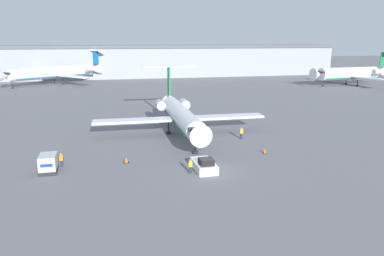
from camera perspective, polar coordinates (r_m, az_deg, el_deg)
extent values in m
plane|color=slate|center=(44.07, 2.74, -6.65)|extent=(600.00, 600.00, 0.00)
cube|color=#8C939E|center=(160.43, -9.62, 9.76)|extent=(180.00, 16.00, 11.98)
cube|color=#4C515B|center=(160.20, -9.71, 12.11)|extent=(180.00, 16.80, 1.20)
cylinder|color=silver|center=(59.61, -1.59, 1.84)|extent=(3.60, 22.23, 2.93)
cone|color=silver|center=(47.90, 1.08, -0.96)|extent=(3.00, 2.43, 2.93)
cube|color=black|center=(48.67, 0.83, -0.11)|extent=(2.51, 0.78, 0.44)
cone|color=silver|center=(71.92, -3.43, 3.78)|extent=(2.73, 3.30, 2.64)
cube|color=#19723F|center=(59.80, -1.58, 0.95)|extent=(3.24, 20.01, 0.20)
cube|color=silver|center=(62.60, 5.18, 1.73)|extent=(12.56, 3.23, 0.36)
cube|color=silver|center=(59.95, -9.03, 1.11)|extent=(12.56, 3.23, 0.36)
cylinder|color=#ADADB7|center=(68.94, -1.18, 3.70)|extent=(1.77, 3.18, 1.67)
cylinder|color=#ADADB7|center=(68.26, -4.84, 3.56)|extent=(1.77, 3.18, 1.67)
cube|color=#19723F|center=(71.99, -3.55, 7.17)|extent=(0.31, 2.21, 5.52)
cube|color=silver|center=(71.76, -3.58, 9.37)|extent=(9.98, 2.10, 0.20)
cylinder|color=black|center=(50.56, 0.51, -2.96)|extent=(0.24, 0.24, 1.78)
cylinder|color=black|center=(50.75, 0.51, -3.71)|extent=(0.80, 0.80, 0.40)
cylinder|color=black|center=(61.45, -3.61, -0.08)|extent=(0.24, 0.24, 1.78)
cylinder|color=black|center=(61.61, -3.60, -0.70)|extent=(0.80, 0.80, 0.40)
cylinder|color=black|center=(62.10, -0.13, 0.09)|extent=(0.24, 0.24, 1.78)
cylinder|color=black|center=(62.26, -0.13, -0.53)|extent=(0.80, 0.80, 0.40)
cube|color=silver|center=(44.47, 1.81, -5.78)|extent=(2.26, 4.67, 0.99)
cube|color=black|center=(43.27, 2.18, -5.15)|extent=(1.58, 1.68, 0.70)
cube|color=black|center=(46.57, 1.07, -5.08)|extent=(2.03, 0.30, 0.59)
cube|color=#232326|center=(46.84, -20.98, -6.03)|extent=(1.87, 2.85, 0.45)
cube|color=#B7BCC6|center=(46.52, -21.09, -4.81)|extent=(1.87, 2.85, 1.65)
cube|color=navy|center=(45.15, -21.30, -5.36)|extent=(1.31, 0.04, 0.36)
cube|color=#232838|center=(43.34, -0.26, -6.41)|extent=(0.32, 0.20, 0.80)
cube|color=yellow|center=(43.11, -0.26, -5.52)|extent=(0.40, 0.24, 0.63)
sphere|color=tan|center=(42.97, -0.26, -4.97)|extent=(0.23, 0.23, 0.23)
cube|color=#232838|center=(58.81, 7.52, -1.23)|extent=(0.32, 0.20, 0.86)
cube|color=yellow|center=(58.63, 7.55, -0.50)|extent=(0.40, 0.24, 0.68)
sphere|color=tan|center=(58.52, 7.56, -0.05)|extent=(0.25, 0.25, 0.25)
cube|color=#232838|center=(48.15, -19.27, -5.15)|extent=(0.32, 0.20, 0.82)
cube|color=orange|center=(47.93, -19.33, -4.32)|extent=(0.40, 0.24, 0.65)
sphere|color=tan|center=(47.81, -19.37, -3.81)|extent=(0.24, 0.24, 0.24)
cube|color=black|center=(47.86, -10.00, -5.19)|extent=(0.70, 0.70, 0.04)
cone|color=orange|center=(47.76, -10.02, -4.81)|extent=(0.50, 0.50, 0.63)
cube|color=black|center=(51.82, 11.03, -3.81)|extent=(0.53, 0.53, 0.04)
cone|color=orange|center=(51.72, 11.05, -3.43)|extent=(0.38, 0.38, 0.67)
cylinder|color=white|center=(139.96, 22.74, 7.68)|extent=(22.80, 6.42, 4.18)
cone|color=white|center=(131.67, 18.52, 7.74)|extent=(3.75, 4.49, 4.18)
cube|color=black|center=(132.44, 19.00, 8.05)|extent=(1.05, 3.60, 0.44)
cone|color=white|center=(149.36, 26.64, 7.59)|extent=(4.95, 4.20, 3.76)
cube|color=#19723F|center=(140.07, 22.69, 7.13)|extent=(20.52, 5.78, 0.20)
cube|color=white|center=(134.33, 25.62, 6.82)|extent=(4.57, 14.03, 0.36)
cube|color=white|center=(147.52, 20.70, 7.71)|extent=(4.57, 14.03, 0.36)
cylinder|color=#ADADB7|center=(144.31, 26.36, 7.68)|extent=(3.19, 2.29, 2.00)
cylinder|color=#ADADB7|center=(148.54, 24.72, 7.96)|extent=(3.19, 2.29, 2.00)
cube|color=#19723F|center=(149.76, 27.07, 9.33)|extent=(2.21, 0.46, 5.00)
cube|color=white|center=(149.68, 27.17, 10.28)|extent=(2.70, 9.14, 0.20)
cylinder|color=black|center=(133.61, 19.33, 6.42)|extent=(0.24, 0.24, 1.98)
cylinder|color=black|center=(133.70, 19.31, 6.08)|extent=(0.80, 0.80, 0.40)
cylinder|color=black|center=(143.39, 22.42, 6.58)|extent=(0.24, 0.24, 1.98)
cylinder|color=black|center=(143.47, 22.39, 6.27)|extent=(0.80, 0.80, 0.40)
cylinder|color=black|center=(139.41, 23.90, 6.28)|extent=(0.24, 0.24, 1.98)
cylinder|color=black|center=(139.50, 23.87, 5.96)|extent=(0.80, 0.80, 0.40)
cylinder|color=white|center=(140.13, -20.48, 7.94)|extent=(27.15, 22.13, 4.11)
cone|color=white|center=(132.18, -26.89, 7.09)|extent=(5.11, 5.26, 4.11)
cube|color=black|center=(132.67, -26.40, 7.47)|extent=(2.68, 3.20, 0.44)
cone|color=white|center=(150.00, -14.61, 8.63)|extent=(5.84, 5.69, 3.70)
cube|color=#0C5999|center=(140.24, -20.44, 7.40)|extent=(24.44, 19.92, 0.20)
cube|color=white|center=(132.63, -17.63, 7.50)|extent=(12.15, 14.51, 0.36)
cube|color=white|center=(149.57, -21.93, 7.74)|extent=(12.15, 14.51, 0.36)
cylinder|color=#ADADB7|center=(144.78, -15.43, 8.64)|extent=(3.60, 3.41, 2.00)
cylinder|color=#ADADB7|center=(149.60, -16.78, 8.68)|extent=(3.60, 3.41, 2.00)
cube|color=#0C5999|center=(150.28, -14.43, 10.39)|extent=(1.89, 1.53, 5.00)
cube|color=white|center=(150.20, -14.49, 11.34)|extent=(6.90, 8.24, 0.20)
cylinder|color=black|center=(133.58, -25.72, 5.90)|extent=(0.24, 0.24, 2.17)
cylinder|color=black|center=(133.68, -25.68, 5.52)|extent=(0.80, 0.80, 0.40)
cylinder|color=black|center=(143.78, -20.20, 6.82)|extent=(0.24, 0.24, 2.17)
cylinder|color=black|center=(143.87, -20.17, 6.47)|extent=(0.80, 0.80, 0.40)
cylinder|color=black|center=(139.25, -19.05, 6.72)|extent=(0.24, 0.24, 2.17)
cylinder|color=black|center=(139.34, -19.02, 6.36)|extent=(0.80, 0.80, 0.40)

